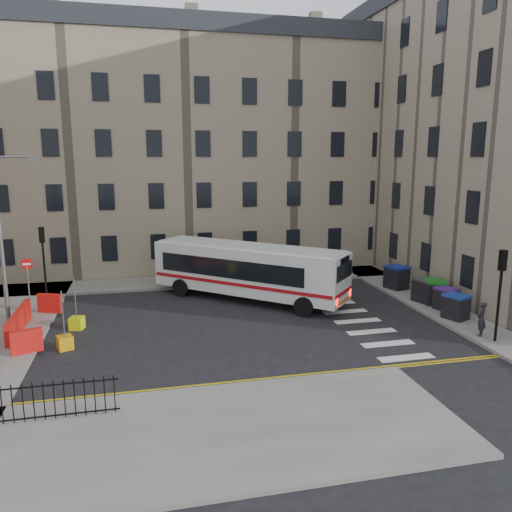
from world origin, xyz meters
name	(u,v)px	position (x,y,z in m)	size (l,w,h in m)	color
ground	(275,319)	(0.00, 0.00, 0.00)	(120.00, 120.00, 0.00)	black
pavement_north	(151,283)	(-6.00, 8.60, 0.07)	(36.00, 3.20, 0.15)	slate
pavement_east	(397,288)	(9.00, 4.00, 0.07)	(2.40, 26.00, 0.15)	slate
pavement_sw	(131,443)	(-7.00, -10.00, 0.07)	(20.00, 6.00, 0.15)	slate
terrace_north	(131,150)	(-7.00, 15.50, 8.62)	(38.30, 10.80, 17.20)	gray
traffic_light_east	(501,281)	(8.60, -5.50, 2.87)	(0.28, 0.22, 4.10)	black
traffic_light_nw	(43,251)	(-12.00, 6.50, 2.87)	(0.28, 0.22, 4.10)	black
streetlamp	(0,239)	(-13.00, 2.00, 4.34)	(0.50, 0.22, 8.14)	#595B5E
no_entry_north	(27,273)	(-12.50, 4.50, 2.08)	(0.60, 0.08, 3.00)	#595B5E
roadworks_barriers	(27,321)	(-11.84, 0.50, 0.65)	(1.66, 6.26, 1.00)	red
bus	(248,269)	(-0.60, 3.81, 1.81)	(10.30, 9.60, 3.13)	silver
wheelie_bin_a	(456,307)	(8.77, -2.33, 0.77)	(1.33, 1.41, 1.24)	black
wheelie_bin_b	(446,299)	(9.17, -0.89, 0.75)	(1.23, 1.31, 1.19)	black
wheelie_bin_c	(435,292)	(9.20, 0.23, 0.82)	(1.39, 1.48, 1.33)	black
wheelie_bin_d	(425,290)	(8.90, 0.70, 0.82)	(1.35, 1.45, 1.32)	black
wheelie_bin_e	(397,277)	(8.76, 3.69, 0.86)	(1.44, 1.55, 1.41)	black
pedestrian	(481,319)	(8.39, -4.77, 0.94)	(0.58, 0.38, 1.58)	black
bollard_yellow	(77,323)	(-9.68, 0.73, 0.30)	(0.60, 0.60, 0.60)	#C5CF0B
bollard_chevron	(65,343)	(-9.87, -1.85, 0.30)	(0.60, 0.60, 0.60)	#C8860B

